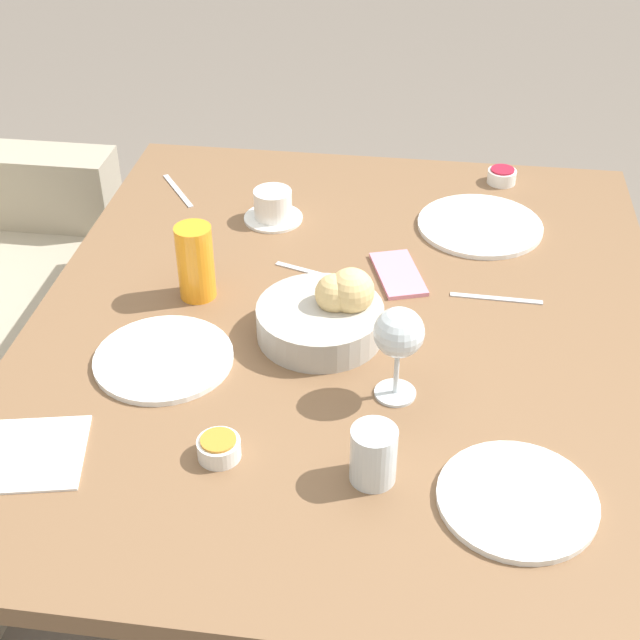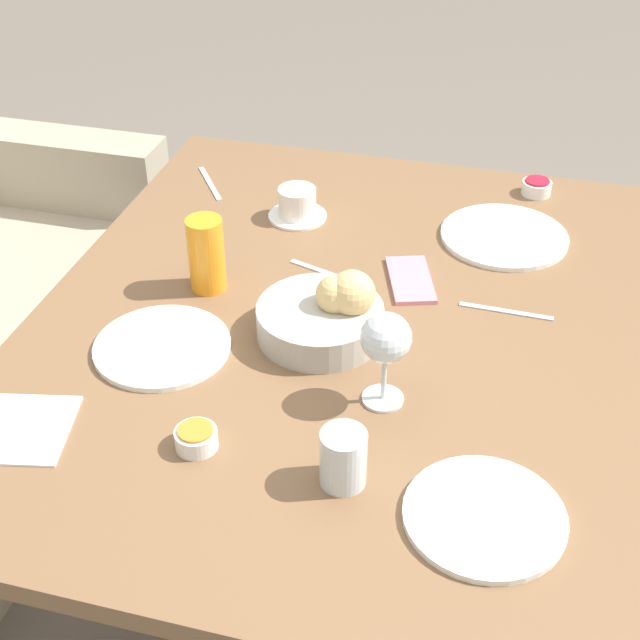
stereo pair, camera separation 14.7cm
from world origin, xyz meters
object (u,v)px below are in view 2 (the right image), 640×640
bread_basket (326,315)px  fork_silver (210,183)px  plate_near_right (504,236)px  juice_glass (206,254)px  cell_phone (410,280)px  knife_silver (506,311)px  spoon_coffee (319,270)px  plate_near_left (484,516)px  jam_bowl_honey (196,438)px  plate_far_center (162,347)px  water_tumbler (343,458)px  wine_glass (386,341)px  jam_bowl_berry (537,187)px  coffee_cup (297,205)px  napkin (20,429)px

bread_basket → fork_silver: (0.46, 0.38, -0.04)m
plate_near_right → juice_glass: juice_glass is taller
juice_glass → cell_phone: bearing=-72.4°
knife_silver → cell_phone: cell_phone is taller
spoon_coffee → cell_phone: size_ratio=0.72×
plate_near_left → jam_bowl_honey: 0.41m
plate_far_center → water_tumbler: size_ratio=2.62×
wine_glass → jam_bowl_berry: size_ratio=2.53×
juice_glass → bread_basket: bearing=-109.2°
plate_far_center → wine_glass: 0.39m
knife_silver → cell_phone: (0.05, 0.18, 0.00)m
plate_near_left → jam_bowl_berry: bearing=-0.3°
water_tumbler → coffee_cup: water_tumbler is taller
jam_bowl_honey → fork_silver: size_ratio=0.44×
jam_bowl_honey → napkin: (-0.03, 0.26, -0.01)m
knife_silver → spoon_coffee: bearing=82.8°
water_tumbler → coffee_cup: 0.73m
bread_basket → juice_glass: size_ratio=1.53×
plate_near_right → juice_glass: 0.59m
water_tumbler → wine_glass: wine_glass is taller
plate_far_center → spoon_coffee: 0.35m
jam_bowl_berry → spoon_coffee: 0.55m
plate_near_right → juice_glass: size_ratio=1.80×
plate_near_right → coffee_cup: 0.41m
jam_bowl_berry → fork_silver: jam_bowl_berry is taller
plate_near_left → water_tumbler: (0.02, 0.19, 0.04)m
plate_near_left → coffee_cup: (0.71, 0.46, 0.02)m
plate_far_center → fork_silver: size_ratio=1.61×
wine_glass → knife_silver: wine_glass is taller
napkin → spoon_coffee: bearing=-30.6°
jam_bowl_berry → cell_phone: (-0.40, 0.20, -0.01)m
fork_silver → water_tumbler: bearing=-148.1°
fork_silver → knife_silver: 0.74m
water_tumbler → plate_far_center: bearing=59.4°
fork_silver → knife_silver: (-0.32, -0.66, 0.00)m
spoon_coffee → napkin: 0.61m
bread_basket → plate_near_right: size_ratio=0.85×
bread_basket → cell_phone: size_ratio=1.27×
plate_near_left → wine_glass: 0.29m
bread_basket → coffee_cup: 0.40m
knife_silver → jam_bowl_berry: bearing=-2.6°
jam_bowl_berry → napkin: size_ratio=0.35×
jam_bowl_berry → water_tumbler: bearing=167.7°
juice_glass → knife_silver: size_ratio=0.85×
jam_bowl_honey → knife_silver: (0.45, -0.40, -0.01)m
cell_phone → napkin: bearing=137.9°
plate_near_right → jam_bowl_berry: size_ratio=4.01×
plate_near_left → spoon_coffee: size_ratio=1.81×
wine_glass → cell_phone: (0.33, 0.02, -0.11)m
plate_near_left → juice_glass: juice_glass is taller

